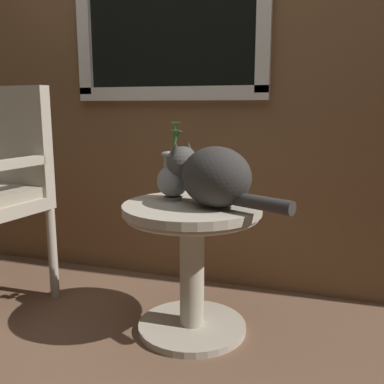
# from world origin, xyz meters

# --- Properties ---
(ground_plane) EXTENTS (6.00, 6.00, 0.00)m
(ground_plane) POSITION_xyz_m (0.00, 0.00, 0.00)
(ground_plane) COLOR brown
(back_wall) EXTENTS (4.00, 0.07, 2.60)m
(back_wall) POSITION_xyz_m (-0.00, 0.83, 1.31)
(back_wall) COLOR brown
(back_wall) RESTS_ON ground_plane
(wicker_side_table) EXTENTS (0.57, 0.57, 0.55)m
(wicker_side_table) POSITION_xyz_m (0.19, 0.29, 0.37)
(wicker_side_table) COLOR #B2A893
(wicker_side_table) RESTS_ON ground_plane
(cat) EXTENTS (0.55, 0.34, 0.24)m
(cat) POSITION_xyz_m (0.28, 0.28, 0.67)
(cat) COLOR #33302D
(cat) RESTS_ON wicker_side_table
(pewter_vase_with_ivy) EXTENTS (0.13, 0.13, 0.33)m
(pewter_vase_with_ivy) POSITION_xyz_m (0.08, 0.35, 0.65)
(pewter_vase_with_ivy) COLOR gray
(pewter_vase_with_ivy) RESTS_ON wicker_side_table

